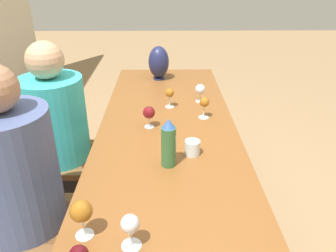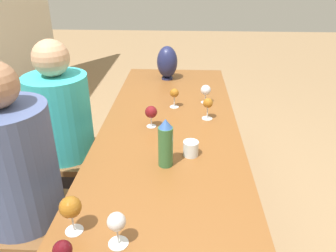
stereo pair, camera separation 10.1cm
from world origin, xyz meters
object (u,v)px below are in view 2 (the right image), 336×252
Objects in this scene: wine_glass_4 at (206,90)px; wine_glass_5 at (63,251)px; wine_glass_3 at (70,208)px; chair_near at (14,212)px; wine_glass_0 at (151,112)px; vase at (167,62)px; person_near at (22,183)px; wine_glass_1 at (117,223)px; water_tumbler at (191,148)px; person_far at (65,129)px; wine_glass_6 at (174,94)px; water_bottle at (165,143)px; chair_far at (56,150)px; wine_glass_2 at (208,104)px.

wine_glass_4 reaches higher than wine_glass_5.
wine_glass_3 is 0.17× the size of chair_near.
wine_glass_3 is at bearing 166.90° from wine_glass_0.
vase is 2.14× the size of wine_glass_4.
person_near is at bearing 46.64° from wine_glass_3.
wine_glass_1 is 1.05× the size of wine_glass_4.
wine_glass_3 is (0.05, 0.17, 0.01)m from wine_glass_1.
wine_glass_1 reaches higher than wine_glass_4.
wine_glass_3 reaches higher than wine_glass_0.
wine_glass_3 is at bearing 141.86° from water_tumbler.
person_far is at bearing -0.09° from person_near.
person_near reaches higher than person_far.
wine_glass_6 is 0.75m from person_far.
wine_glass_0 is at bearing -52.34° from chair_near.
wine_glass_6 is 0.11× the size of person_far.
wine_glass_3 reaches higher than wine_glass_4.
wine_glass_0 is at bearing -13.10° from wine_glass_3.
person_far is at bearing 53.38° from water_bottle.
chair_near is 0.61m from chair_far.
water_tumbler is at bearing -53.23° from water_bottle.
wine_glass_3 is 1.15× the size of wine_glass_6.
wine_glass_0 is 1.02× the size of wine_glass_4.
person_near reaches higher than wine_glass_0.
wine_glass_1 is at bearing -151.57° from person_far.
wine_glass_1 is 0.88× the size of wine_glass_3.
water_bottle is 1.62× the size of wine_glass_3.
wine_glass_2 is at bearing 179.99° from wine_glass_4.
wine_glass_5 is 0.10× the size of person_far.
chair_far is (0.61, 0.00, 0.00)m from chair_near.
person_far reaches higher than wine_glass_0.
person_near reaches higher than wine_glass_6.
person_near is (-0.20, 0.81, -0.10)m from water_tumbler.
chair_near reaches higher than wine_glass_5.
water_bottle is 1.87× the size of wine_glass_0.
wine_glass_6 is 1.08m from person_near.
chair_near is (0.35, 0.46, -0.35)m from wine_glass_3.
chair_far is (0.41, 0.89, -0.28)m from water_tumbler.
water_bottle is at bearing -177.38° from vase.
wine_glass_0 is at bearing 138.86° from wine_glass_4.
wine_glass_3 is at bearing 171.97° from vase.
chair_far is (1.01, 0.63, -0.34)m from wine_glass_1.
wine_glass_4 is (1.25, -0.54, -0.02)m from wine_glass_3.
person_near is at bearing 53.52° from wine_glass_1.
water_tumbler is at bearing -170.18° from wine_glass_6.
vase reaches higher than water_tumbler.
water_bottle is 0.19× the size of person_near.
chair_far reaches higher than wine_glass_0.
wine_glass_1 is at bearing -148.11° from chair_far.
person_near is 0.61m from person_far.
wine_glass_1 is (-1.79, 0.07, -0.05)m from vase.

